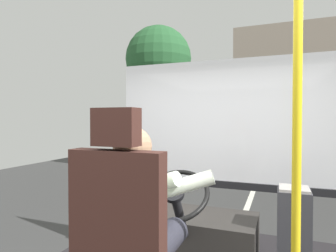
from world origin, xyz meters
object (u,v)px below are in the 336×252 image
fare_box (294,234)px  parked_car_charcoal (336,136)px  steering_console (193,234)px  bus_driver (139,216)px  handrail_pole (296,172)px

fare_box → parked_car_charcoal: bearing=80.2°
steering_console → fare_box: bearing=-3.3°
fare_box → parked_car_charcoal: (3.77, 21.82, -0.34)m
steering_console → parked_car_charcoal: (4.60, 21.77, -0.20)m
fare_box → parked_car_charcoal: fare_box is taller
fare_box → bus_driver: bearing=-128.9°
handrail_pole → parked_car_charcoal: 23.04m
handrail_pole → parked_car_charcoal: handrail_pole is taller
steering_console → fare_box: 0.84m
handrail_pole → fare_box: size_ratio=2.73×
steering_console → fare_box: (0.83, -0.05, 0.14)m
steering_console → parked_car_charcoal: steering_console is taller
handrail_pole → parked_car_charcoal: bearing=80.5°
fare_box → steering_console: bearing=176.7°
steering_console → handrail_pole: size_ratio=0.55×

